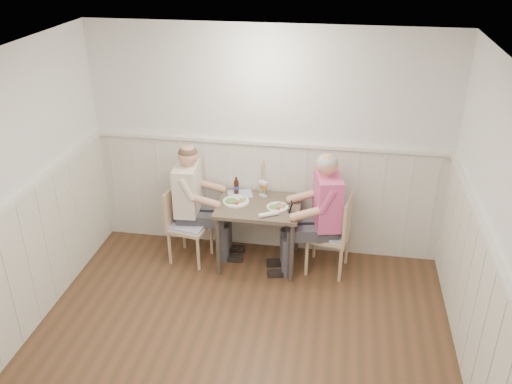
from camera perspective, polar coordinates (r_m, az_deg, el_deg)
ground_plane at (r=4.87m, az=-2.98°, el=-19.40°), size 4.50×4.50×0.00m
room_shell at (r=3.93m, az=-3.50°, el=-3.80°), size 4.04×4.54×2.60m
wainscot at (r=4.94m, az=-1.48°, el=-8.15°), size 4.00×4.49×1.34m
dining_table at (r=5.94m, az=0.32°, el=-2.20°), size 0.90×0.70×0.75m
chair_right at (r=5.94m, az=8.17°, el=-4.11°), size 0.50×0.50×0.92m
chair_left at (r=6.16m, az=-7.47°, el=-3.10°), size 0.49×0.49×0.88m
man_in_pink at (r=5.88m, az=6.97°, el=-3.28°), size 0.72×0.52×1.43m
diner_cream at (r=6.17m, az=-6.71°, el=-1.91°), size 0.66×0.46×1.39m
plate_man at (r=5.81m, az=2.20°, el=-1.52°), size 0.23×0.23×0.06m
plate_diner at (r=5.92m, az=-2.28°, el=-0.93°), size 0.29×0.29×0.07m
beer_glass_a at (r=6.04m, az=0.60°, el=0.68°), size 0.07×0.07×0.17m
beer_glass_b at (r=6.01m, az=0.88°, el=0.55°), size 0.07×0.07×0.17m
beer_bottle at (r=6.09m, az=-2.08°, el=0.61°), size 0.06×0.06×0.20m
rolled_napkin at (r=5.65m, az=1.34°, el=-2.35°), size 0.21×0.15×0.05m
grass_vase at (r=6.08m, az=0.51°, el=1.61°), size 0.05×0.05×0.42m
gingham_mat at (r=6.11m, az=-1.69°, el=-0.20°), size 0.33×0.29×0.01m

